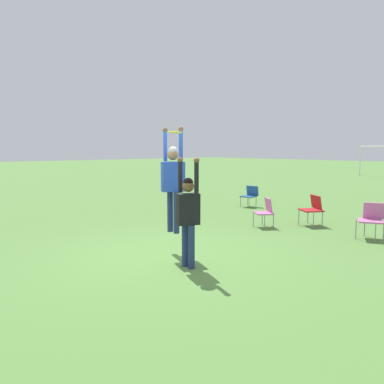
% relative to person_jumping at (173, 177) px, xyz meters
% --- Properties ---
extents(ground_plane, '(120.00, 120.00, 0.00)m').
position_rel_person_jumping_xyz_m(ground_plane, '(0.16, -0.23, -1.57)').
color(ground_plane, '#56843D').
extents(person_jumping, '(0.61, 0.50, 2.15)m').
position_rel_person_jumping_xyz_m(person_jumping, '(0.00, 0.00, 0.00)').
color(person_jumping, navy).
rests_on(person_jumping, ground_plane).
extents(person_defending, '(0.55, 0.44, 2.00)m').
position_rel_person_jumping_xyz_m(person_defending, '(0.94, -0.39, -0.52)').
color(person_defending, navy).
rests_on(person_defending, ground_plane).
extents(frisbee, '(0.25, 0.25, 0.04)m').
position_rel_person_jumping_xyz_m(frisbee, '(0.47, -0.31, 0.88)').
color(frisbee, yellow).
extents(camping_chair_1, '(0.73, 0.79, 0.86)m').
position_rel_person_jumping_xyz_m(camping_chair_1, '(2.14, 4.37, -1.06)').
color(camping_chair_1, gray).
rests_on(camping_chair_1, ground_plane).
extents(camping_chair_2, '(0.55, 0.59, 0.77)m').
position_rel_person_jumping_xyz_m(camping_chair_2, '(-3.01, 5.97, -1.11)').
color(camping_chair_2, gray).
rests_on(camping_chair_2, ground_plane).
extents(camping_chair_3, '(0.63, 0.70, 0.79)m').
position_rel_person_jumping_xyz_m(camping_chair_3, '(-0.38, 3.53, -1.11)').
color(camping_chair_3, gray).
rests_on(camping_chair_3, ground_plane).
extents(camping_chair_4, '(0.74, 0.81, 0.84)m').
position_rel_person_jumping_xyz_m(camping_chair_4, '(0.36, 4.70, -1.06)').
color(camping_chair_4, gray).
rests_on(camping_chair_4, ground_plane).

